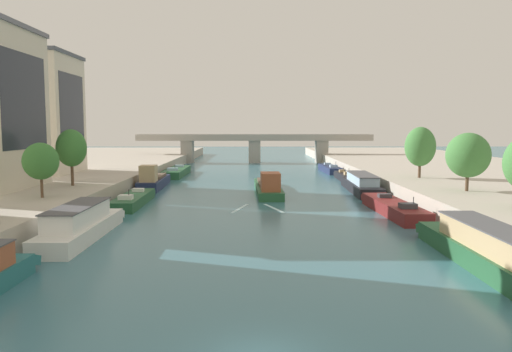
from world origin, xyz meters
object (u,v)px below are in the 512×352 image
moored_boat_right_second (361,184)px  moored_boat_right_downstream (330,169)px  moored_boat_left_gap_after (81,224)px  tree_right_far (420,147)px  moored_boat_left_second (177,172)px  bridge_far (255,145)px  tree_right_nearest (468,155)px  moored_boat_left_near (154,181)px  tree_left_by_lamp (41,161)px  moored_boat_right_far (484,248)px  barge_midriver (268,186)px  moored_boat_right_midway (393,208)px  moored_boat_left_upstream (134,199)px  tree_left_end_of_row (71,148)px  moored_boat_right_end (344,176)px

moored_boat_right_second → moored_boat_right_downstream: (0.22, 28.99, -0.41)m
moored_boat_left_gap_after → tree_right_far: 43.81m
moored_boat_left_second → bridge_far: size_ratio=0.29×
moored_boat_right_second → bridge_far: bearing=104.6°
tree_right_nearest → moored_boat_left_near: bearing=151.4°
moored_boat_right_second → tree_left_by_lamp: bearing=-149.7°
moored_boat_left_gap_after → moored_boat_right_far: 28.92m
moored_boat_left_second → tree_right_far: bearing=-34.9°
moored_boat_left_near → moored_boat_right_far: moored_boat_left_near is taller
barge_midriver → moored_boat_right_midway: bearing=-52.0°
moored_boat_left_second → tree_left_by_lamp: tree_left_by_lamp is taller
moored_boat_left_upstream → moored_boat_right_second: size_ratio=0.80×
moored_boat_left_upstream → moored_boat_right_midway: (27.42, -6.28, 0.07)m
tree_right_nearest → moored_boat_right_second: bearing=116.3°
moored_boat_left_near → bridge_far: 52.04m
barge_midriver → tree_left_by_lamp: size_ratio=3.55×
moored_boat_right_downstream → tree_left_end_of_row: size_ratio=2.17×
moored_boat_left_second → moored_boat_right_far: 64.87m
moored_boat_right_midway → moored_boat_right_second: bearing=88.5°
moored_boat_left_upstream → bridge_far: size_ratio=0.24×
moored_boat_right_far → tree_left_by_lamp: size_ratio=3.30×
moored_boat_right_downstream → tree_right_nearest: (7.36, -44.32, 5.15)m
moored_boat_right_midway → tree_right_nearest: (8.01, 1.64, 5.14)m
moored_boat_left_gap_after → moored_boat_right_end: (28.18, 42.71, -0.55)m
moored_boat_right_second → barge_midriver: bearing=-172.9°
moored_boat_left_near → tree_right_far: bearing=-10.1°
barge_midriver → tree_right_nearest: 24.82m
tree_right_nearest → tree_right_far: tree_right_far is taller
barge_midriver → moored_boat_right_second: barge_midriver is taller
tree_left_by_lamp → tree_right_far: (41.24, 18.00, 0.61)m
moored_boat_left_upstream → moored_boat_left_near: (-0.75, 15.11, 0.47)m
moored_boat_left_upstream → tree_right_far: tree_right_far is taller
moored_boat_left_gap_after → moored_boat_right_downstream: size_ratio=1.07×
moored_boat_left_gap_after → moored_boat_right_far: moored_boat_right_far is taller
tree_right_far → tree_left_by_lamp: bearing=-156.4°
moored_boat_right_downstream → tree_left_end_of_row: 52.90m
moored_boat_left_near → tree_right_far: tree_right_far is taller
moored_boat_right_far → tree_left_end_of_row: 43.43m
barge_midriver → tree_right_far: tree_right_far is taller
moored_boat_right_far → moored_boat_right_midway: size_ratio=1.12×
bridge_far → tree_left_end_of_row: bearing=-107.7°
barge_midriver → moored_boat_right_downstream: barge_midriver is taller
tree_left_by_lamp → moored_boat_right_far: bearing=-24.9°
tree_right_nearest → moored_boat_right_far: bearing=-110.3°
moored_boat_right_end → tree_right_nearest: tree_right_nearest is taller
moored_boat_right_second → tree_left_end_of_row: (-34.76, -10.29, 5.25)m
moored_boat_right_midway → moored_boat_right_end: size_ratio=1.41×
tree_right_far → moored_boat_left_gap_after: bearing=-143.4°
moored_boat_right_end → tree_left_by_lamp: 49.19m
moored_boat_left_near → moored_boat_left_second: size_ratio=0.86×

